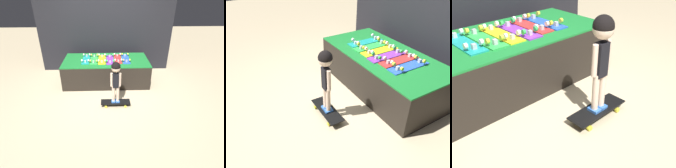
% 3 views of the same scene
% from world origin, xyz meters
% --- Properties ---
extents(ground_plane, '(16.00, 16.00, 0.00)m').
position_xyz_m(ground_plane, '(0.00, 0.00, 0.00)').
color(ground_plane, beige).
extents(back_wall, '(3.74, 0.10, 2.32)m').
position_xyz_m(back_wall, '(0.00, 1.50, 1.16)').
color(back_wall, black).
rests_on(back_wall, ground_plane).
extents(display_rack, '(2.14, 1.03, 0.61)m').
position_xyz_m(display_rack, '(0.00, 0.69, 0.30)').
color(display_rack, black).
rests_on(display_rack, ground_plane).
extents(skateboard_teal_on_rack, '(0.18, 0.64, 0.09)m').
position_xyz_m(skateboard_teal_on_rack, '(-0.50, 0.70, 0.63)').
color(skateboard_teal_on_rack, teal).
rests_on(skateboard_teal_on_rack, display_rack).
extents(skateboard_green_on_rack, '(0.18, 0.64, 0.09)m').
position_xyz_m(skateboard_green_on_rack, '(-0.30, 0.68, 0.63)').
color(skateboard_green_on_rack, green).
rests_on(skateboard_green_on_rack, display_rack).
extents(skateboard_yellow_on_rack, '(0.18, 0.64, 0.09)m').
position_xyz_m(skateboard_yellow_on_rack, '(-0.10, 0.68, 0.63)').
color(skateboard_yellow_on_rack, yellow).
rests_on(skateboard_yellow_on_rack, display_rack).
extents(skateboard_purple_on_rack, '(0.18, 0.64, 0.09)m').
position_xyz_m(skateboard_purple_on_rack, '(0.10, 0.66, 0.63)').
color(skateboard_purple_on_rack, purple).
rests_on(skateboard_purple_on_rack, display_rack).
extents(skateboard_red_on_rack, '(0.18, 0.64, 0.09)m').
position_xyz_m(skateboard_red_on_rack, '(0.30, 0.71, 0.63)').
color(skateboard_red_on_rack, red).
rests_on(skateboard_red_on_rack, display_rack).
extents(skateboard_blue_on_rack, '(0.18, 0.64, 0.09)m').
position_xyz_m(skateboard_blue_on_rack, '(0.50, 0.70, 0.63)').
color(skateboard_blue_on_rack, blue).
rests_on(skateboard_blue_on_rack, display_rack).
extents(skateboard_on_floor, '(0.62, 0.21, 0.09)m').
position_xyz_m(skateboard_on_floor, '(0.19, -0.43, 0.07)').
color(skateboard_on_floor, black).
rests_on(skateboard_on_floor, ground_plane).
extents(child, '(0.22, 0.18, 0.90)m').
position_xyz_m(child, '(0.19, -0.43, 0.72)').
color(child, '#3870C6').
rests_on(child, skateboard_on_floor).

